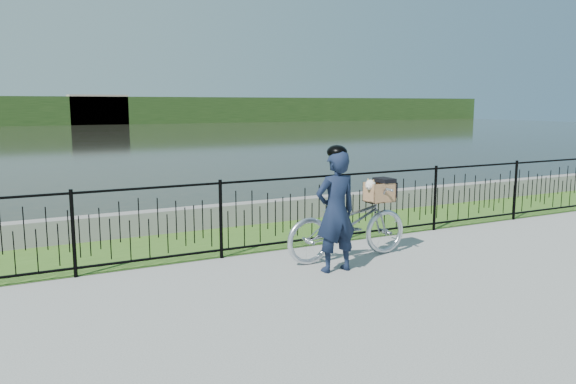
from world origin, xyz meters
TOP-DOWN VIEW (x-y plane):
  - ground at (0.00, 0.00)m, footprint 120.00×120.00m
  - grass_strip at (0.00, 2.60)m, footprint 60.00×2.00m
  - water at (0.00, 33.00)m, footprint 120.00×120.00m
  - quay_wall at (0.00, 3.60)m, footprint 60.00×0.30m
  - fence at (0.00, 1.60)m, footprint 14.00×0.06m
  - far_treeline at (0.00, 60.00)m, footprint 120.00×6.00m
  - far_building_right at (6.00, 58.50)m, footprint 6.00×3.00m
  - bicycle_rig at (0.63, 0.75)m, footprint 1.96×0.68m
  - cyclist at (0.13, 0.31)m, footprint 0.59×0.39m

SIDE VIEW (x-z plane):
  - ground at x=0.00m, z-range 0.00..0.00m
  - water at x=0.00m, z-range 0.00..0.00m
  - grass_strip at x=0.00m, z-range 0.00..0.01m
  - quay_wall at x=0.00m, z-range 0.00..0.40m
  - bicycle_rig at x=0.63m, z-range -0.05..1.10m
  - fence at x=0.00m, z-range 0.00..1.15m
  - cyclist at x=0.13m, z-range -0.01..1.68m
  - far_treeline at x=0.00m, z-range 0.00..3.00m
  - far_building_right at x=6.00m, z-range 0.00..3.20m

